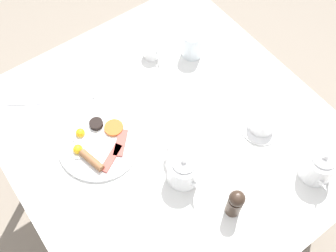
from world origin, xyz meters
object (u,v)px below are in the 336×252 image
object	(u,v)px
spoon_for_tea	(17,104)
breakfast_plate	(98,143)
teapot_far	(183,169)
creamer_jug	(152,51)
fork_by_plate	(98,234)
teapot_near	(319,165)
teacup_with_saucer_left	(262,123)
pepper_grinder	(235,203)
knife_by_plate	(108,75)
water_glass_short	(192,44)

from	to	relation	value
spoon_for_tea	breakfast_plate	bearing A→B (deg)	25.48
teapot_far	creamer_jug	xyz separation A→B (m)	(-0.46, 0.20, -0.02)
teapot_far	fork_by_plate	xyz separation A→B (m)	(-0.00, -0.31, -0.05)
teapot_near	spoon_for_tea	bearing A→B (deg)	-103.13
teapot_near	creamer_jug	size ratio (longest dim) A/B	1.86
teapot_near	spoon_for_tea	xyz separation A→B (m)	(-0.79, -0.64, -0.05)
teapot_far	teacup_with_saucer_left	distance (m)	0.32
teapot_far	teacup_with_saucer_left	size ratio (longest dim) A/B	1.36
pepper_grinder	knife_by_plate	world-z (taller)	pepper_grinder
water_glass_short	fork_by_plate	size ratio (longest dim) A/B	0.73
teapot_far	knife_by_plate	xyz separation A→B (m)	(-0.48, 0.02, -0.05)
teacup_with_saucer_left	fork_by_plate	size ratio (longest dim) A/B	0.99
teacup_with_saucer_left	creamer_jug	world-z (taller)	teacup_with_saucer_left
teapot_near	fork_by_plate	xyz separation A→B (m)	(-0.23, -0.64, -0.05)
knife_by_plate	spoon_for_tea	world-z (taller)	same
breakfast_plate	fork_by_plate	xyz separation A→B (m)	(0.25, -0.15, -0.01)
breakfast_plate	fork_by_plate	size ratio (longest dim) A/B	1.89
breakfast_plate	spoon_for_tea	xyz separation A→B (m)	(-0.31, -0.15, -0.01)
pepper_grinder	knife_by_plate	distance (m)	0.65
teapot_near	pepper_grinder	bearing A→B (deg)	-63.45
fork_by_plate	knife_by_plate	world-z (taller)	same
fork_by_plate	teacup_with_saucer_left	bearing A→B (deg)	88.90
pepper_grinder	knife_by_plate	size ratio (longest dim) A/B	0.61
teacup_with_saucer_left	pepper_grinder	bearing A→B (deg)	-58.63
teacup_with_saucer_left	pepper_grinder	size ratio (longest dim) A/B	1.16
teapot_far	teacup_with_saucer_left	xyz separation A→B (m)	(0.01, 0.32, -0.02)
creamer_jug	pepper_grinder	size ratio (longest dim) A/B	0.71
creamer_jug	teapot_far	bearing A→B (deg)	-24.08
breakfast_plate	teapot_near	bearing A→B (deg)	45.70
water_glass_short	knife_by_plate	world-z (taller)	water_glass_short
breakfast_plate	water_glass_short	xyz separation A→B (m)	(-0.13, 0.48, 0.04)
water_glass_short	breakfast_plate	bearing A→B (deg)	-75.14
teacup_with_saucer_left	knife_by_plate	bearing A→B (deg)	-148.75
pepper_grinder	knife_by_plate	bearing A→B (deg)	-177.24
teapot_far	fork_by_plate	distance (m)	0.31
creamer_jug	fork_by_plate	distance (m)	0.69
creamer_jug	pepper_grinder	xyz separation A→B (m)	(0.63, -0.15, 0.04)
teacup_with_saucer_left	breakfast_plate	bearing A→B (deg)	-119.04
teapot_far	spoon_for_tea	bearing A→B (deg)	-148.10
teacup_with_saucer_left	water_glass_short	world-z (taller)	water_glass_short
teapot_far	fork_by_plate	size ratio (longest dim) A/B	1.35
spoon_for_tea	knife_by_plate	bearing A→B (deg)	76.28
teacup_with_saucer_left	water_glass_short	size ratio (longest dim) A/B	1.35
creamer_jug	knife_by_plate	world-z (taller)	creamer_jug
breakfast_plate	teacup_with_saucer_left	xyz separation A→B (m)	(0.26, 0.47, 0.02)
teacup_with_saucer_left	pepper_grinder	distance (m)	0.31
breakfast_plate	spoon_for_tea	world-z (taller)	breakfast_plate
teacup_with_saucer_left	pepper_grinder	xyz separation A→B (m)	(0.16, -0.27, 0.04)
water_glass_short	creamer_jug	distance (m)	0.15
knife_by_plate	breakfast_plate	bearing A→B (deg)	-37.51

